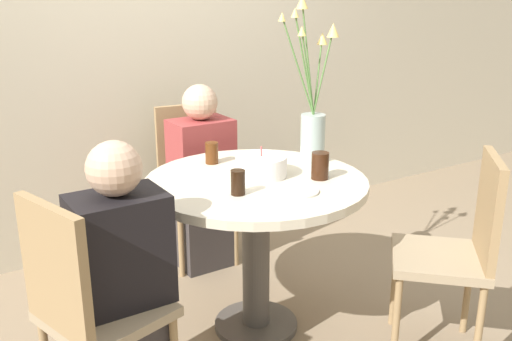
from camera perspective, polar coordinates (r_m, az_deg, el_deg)
name	(u,v)px	position (r m, az deg, el deg)	size (l,w,h in m)	color
ground_plane	(256,326)	(2.93, 0.00, -15.33)	(16.00, 16.00, 0.00)	#89755B
wall_back	(141,40)	(3.63, -11.40, 12.63)	(8.00, 0.05, 2.60)	beige
dining_table	(256,211)	(2.65, 0.00, -4.10)	(1.02, 1.02, 0.77)	beige
chair_right_flank	(193,173)	(3.47, -6.29, -0.24)	(0.45, 0.45, 0.94)	#9E896B
chair_left_flank	(86,303)	(2.16, -16.63, -12.54)	(0.49, 0.49, 0.94)	#9E896B
chair_far_back	(459,244)	(2.66, 19.66, -6.92)	(0.57, 0.57, 0.94)	#9E896B
birthday_cake	(261,166)	(2.62, 0.53, 0.45)	(0.24, 0.24, 0.14)	white
flower_vase	(313,115)	(2.83, 5.68, 5.54)	(0.26, 0.21, 0.80)	#9EB2AD
side_plate	(297,191)	(2.43, 4.15, -2.06)	(0.18, 0.18, 0.01)	silver
drink_glass_0	(238,182)	(2.38, -1.82, -1.20)	(0.06, 0.06, 0.11)	black
drink_glass_1	(212,153)	(2.82, -4.45, 1.77)	(0.06, 0.06, 0.11)	#51280F
drink_glass_2	(320,166)	(2.59, 6.42, 0.48)	(0.08, 0.08, 0.12)	#33190C
person_guest	(202,184)	(3.33, -5.40, -1.34)	(0.34, 0.24, 1.10)	#383333
person_woman	(124,291)	(2.24, -13.09, -11.64)	(0.34, 0.24, 1.10)	#383333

